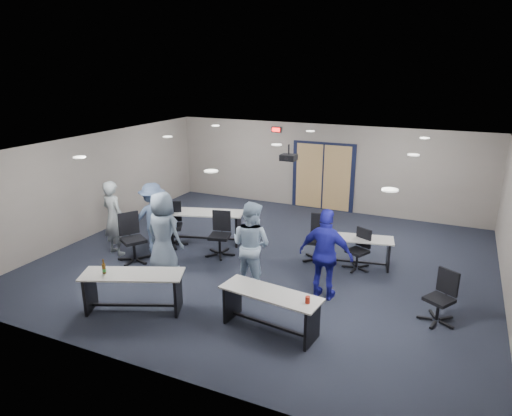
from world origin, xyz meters
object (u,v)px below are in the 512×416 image
at_px(table_front_left, 133,285).
at_px(person_lightblue, 251,245).
at_px(chair_loose_left, 133,238).
at_px(chair_loose_right, 439,298).
at_px(table_back_right, 355,246).
at_px(table_front_right, 271,304).
at_px(chair_back_d, 358,250).
at_px(person_gray, 114,218).
at_px(chair_back_c, 319,239).
at_px(person_plaid, 163,233).
at_px(person_back, 153,218).
at_px(chair_back_b, 220,235).
at_px(person_navy, 326,255).
at_px(table_back_left, 204,221).
at_px(chair_back_a, 172,225).

relative_size(table_front_left, person_lightblue, 1.07).
relative_size(chair_loose_left, chair_loose_right, 1.18).
distance_m(table_back_right, person_lightblue, 2.60).
xyz_separation_m(table_front_right, chair_loose_left, (-4.05, 1.39, 0.07)).
relative_size(table_front_right, chair_back_d, 1.98).
bearing_deg(person_gray, chair_back_d, -151.21).
relative_size(chair_back_c, chair_loose_left, 0.96).
distance_m(chair_loose_right, person_plaid, 5.70).
xyz_separation_m(chair_loose_left, chair_loose_right, (6.66, 0.09, -0.09)).
height_order(table_front_right, person_back, person_back).
height_order(table_back_right, person_back, person_back).
distance_m(table_front_left, chair_loose_right, 5.55).
xyz_separation_m(table_back_right, person_plaid, (-3.77, -2.05, 0.45)).
bearing_deg(chair_back_c, chair_back_b, -171.53).
bearing_deg(chair_back_b, chair_loose_left, -159.81).
bearing_deg(person_lightblue, chair_back_c, -105.38).
distance_m(table_front_right, person_gray, 5.02).
distance_m(table_front_right, person_navy, 1.66).
height_order(person_gray, person_plaid, same).
distance_m(table_back_left, person_back, 1.33).
distance_m(chair_back_b, chair_back_d, 3.24).
relative_size(chair_back_c, person_plaid, 0.60).
xyz_separation_m(chair_back_a, chair_back_c, (3.66, 0.63, -0.01)).
bearing_deg(chair_back_a, person_plaid, -89.05).
distance_m(table_front_right, chair_loose_left, 4.28).
bearing_deg(chair_back_a, person_navy, -41.03).
bearing_deg(person_back, person_plaid, 95.09).
bearing_deg(person_lightblue, table_front_left, 60.04).
bearing_deg(chair_back_a, person_lightblue, -50.49).
bearing_deg(person_plaid, chair_back_d, -148.79).
bearing_deg(person_back, table_back_right, 152.76).
height_order(chair_back_c, person_lightblue, person_lightblue).
height_order(chair_back_a, person_gray, person_gray).
xyz_separation_m(table_front_right, chair_back_d, (0.80, 3.11, -0.03)).
bearing_deg(table_back_right, table_front_left, -142.94).
xyz_separation_m(chair_loose_left, person_back, (0.06, 0.72, 0.30)).
bearing_deg(chair_loose_right, person_plaid, -146.61).
distance_m(chair_back_b, person_lightblue, 1.81).
relative_size(table_front_left, chair_loose_left, 1.71).
bearing_deg(person_plaid, chair_back_c, -141.00).
xyz_separation_m(table_front_left, chair_loose_right, (5.20, 1.91, -0.04)).
xyz_separation_m(table_back_left, person_plaid, (0.12, -1.89, 0.35)).
relative_size(chair_back_b, chair_loose_right, 1.11).
relative_size(table_front_left, person_plaid, 1.07).
xyz_separation_m(chair_back_c, person_back, (-3.86, -1.08, 0.32)).
bearing_deg(table_front_right, table_front_left, -163.45).
distance_m(chair_back_d, person_navy, 1.67).
distance_m(table_front_left, person_navy, 3.69).
distance_m(chair_back_d, person_lightblue, 2.55).
bearing_deg(chair_back_b, table_front_left, -107.78).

